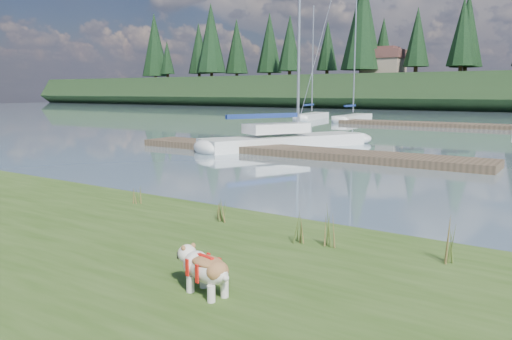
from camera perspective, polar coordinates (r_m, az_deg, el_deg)
The scene contains 19 objects.
ground at distance 40.09m, azimuth 24.58°, elevation 4.36°, with size 200.00×200.00×0.00m, color gray.
bank at distance 7.70m, azimuth -26.47°, elevation -11.11°, with size 60.00×9.00×0.35m, color #3B5520.
bulldog at distance 5.93m, azimuth -5.80°, elevation -11.03°, with size 0.88×0.46×0.52m.
sailboat_main at distance 24.45m, azimuth 4.66°, elevation 3.65°, with size 5.81×9.44×13.68m.
dock_near at distance 21.36m, azimuth 4.40°, elevation 2.15°, with size 16.00×2.00×0.30m, color #4C3D2C.
sailboat_bg_0 at distance 49.21m, azimuth 6.62°, elevation 6.21°, with size 2.52×7.46×10.69m.
sailboat_bg_1 at distance 46.68m, azimuth 11.29°, elevation 5.95°, with size 2.02×7.68×11.37m.
weed_0 at distance 9.33m, azimuth -3.99°, elevation -4.29°, with size 0.17×0.14×0.49m.
weed_1 at distance 9.06m, azimuth -3.83°, elevation -4.83°, with size 0.17×0.14×0.44m.
weed_2 at distance 7.73m, azimuth 8.47°, elevation -6.62°, with size 0.17×0.14×0.67m.
weed_3 at distance 10.81m, azimuth -13.49°, elevation -2.50°, with size 0.17×0.14×0.57m.
weed_4 at distance 7.88m, azimuth 5.09°, elevation -6.81°, with size 0.17×0.14×0.49m.
weed_5 at distance 7.41m, azimuth 21.13°, elevation -7.79°, with size 0.17×0.14×0.68m.
mud_lip at distance 10.48m, azimuth -5.08°, elevation -5.55°, with size 60.00×0.50×0.14m, color #33281C.
conifer_0 at distance 98.58m, azimuth -5.15°, elevation 14.79°, with size 5.72×5.72×14.15m.
conifer_1 at distance 93.29m, azimuth 3.89°, elevation 14.29°, with size 4.40×4.40×11.30m.
conifer_2 at distance 84.30m, azimuth 12.08°, elevation 16.23°, with size 6.60×6.60×16.05m.
conifer_3 at distance 83.61m, azimuth 23.01°, elevation 14.54°, with size 4.84×4.84×12.25m.
house_0 at distance 84.53m, azimuth 14.38°, elevation 11.89°, with size 6.30×5.30×4.65m.
Camera 1 is at (6.38, -9.49, 2.70)m, focal length 35.00 mm.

